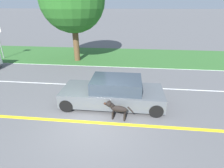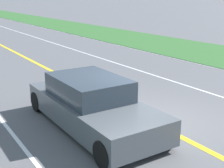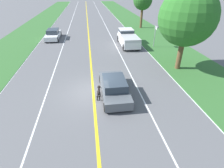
{
  "view_description": "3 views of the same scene",
  "coord_description": "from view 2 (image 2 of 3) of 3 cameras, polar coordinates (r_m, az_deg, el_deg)",
  "views": [
    {
      "loc": [
        -5.69,
        -1.36,
        4.38
      ],
      "look_at": [
        1.75,
        -0.56,
        0.96
      ],
      "focal_mm": 28.0,
      "sensor_mm": 36.0,
      "label": 1
    },
    {
      "loc": [
        5.34,
        6.23,
        3.43
      ],
      "look_at": [
        0.7,
        -0.93,
        0.99
      ],
      "focal_mm": 50.0,
      "sensor_mm": 36.0,
      "label": 2
    },
    {
      "loc": [
        -0.11,
        -11.45,
        7.17
      ],
      "look_at": [
        1.39,
        -0.52,
        0.83
      ],
      "focal_mm": 28.0,
      "sensor_mm": 36.0,
      "label": 3
    }
  ],
  "objects": [
    {
      "name": "ego_car",
      "position": [
        8.35,
        -3.74,
        -3.7
      ],
      "size": [
        1.88,
        4.68,
        1.35
      ],
      "color": "#51565B",
      "rests_on": "ground"
    },
    {
      "name": "lane_dash_same_dir",
      "position": [
        7.35,
        -14.92,
        -12.41
      ],
      "size": [
        0.1,
        160.0,
        0.01
      ],
      "primitive_type": "cube",
      "color": "white",
      "rests_on": "ground"
    },
    {
      "name": "ground_plane",
      "position": [
        8.9,
        7.09,
        -6.83
      ],
      "size": [
        400.0,
        400.0,
        0.0
      ],
      "primitive_type": "plane",
      "color": "#5B5B5E"
    },
    {
      "name": "dog",
      "position": [
        9.17,
        1.8,
        -2.65
      ],
      "size": [
        0.37,
        1.25,
        0.82
      ],
      "rotation": [
        0.0,
        0.0,
        -0.16
      ],
      "color": "black",
      "rests_on": "ground"
    },
    {
      "name": "centre_divider_line",
      "position": [
        8.89,
        7.09,
        -6.81
      ],
      "size": [
        0.18,
        160.0,
        0.01
      ],
      "primitive_type": "cube",
      "color": "yellow",
      "rests_on": "ground"
    }
  ]
}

